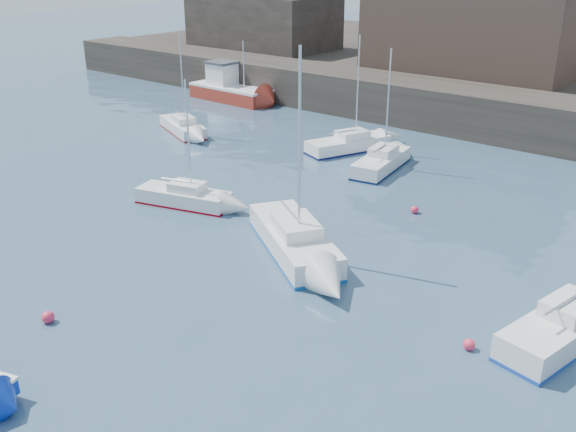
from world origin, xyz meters
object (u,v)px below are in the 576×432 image
Objects in this scene: fishing_boat at (230,88)px; sailboat_b at (294,239)px; buoy_mid at (469,349)px; buoy_far at (414,213)px; sailboat_c at (563,327)px; sailboat_f at (381,162)px; sailboat_h at (349,144)px; sailboat_a at (184,197)px; buoy_near at (49,322)px; sailboat_e at (183,127)px.

sailboat_b is (22.90, -19.57, -0.42)m from fishing_boat.
buoy_mid is 1.01× the size of buoy_far.
sailboat_c reaches higher than sailboat_f.
sailboat_h is (-17.69, 13.40, -0.08)m from sailboat_c.
sailboat_b is at bearing -178.59° from sailboat_c.
fishing_boat is 19.98× the size of buoy_far.
sailboat_c is at bearing -1.10° from sailboat_a.
sailboat_b is at bearing 73.04° from buoy_near.
buoy_near is 17.58m from buoy_far.
sailboat_a is 16.80m from buoy_mid.
sailboat_e is at bearing 151.33° from sailboat_b.
sailboat_f is (4.66, 11.11, 0.04)m from sailboat_a.
sailboat_a is 13.08m from sailboat_h.
buoy_mid is at bearing -132.58° from sailboat_c.
sailboat_f is at bearing -21.44° from fishing_boat.
sailboat_a is at bearing -41.53° from sailboat_e.
sailboat_c reaches higher than buoy_near.
sailboat_f reaches higher than sailboat_e.
fishing_boat is 24.33m from sailboat_a.
sailboat_f is (15.09, 1.87, 0.04)m from sailboat_e.
buoy_mid is at bearing -49.22° from sailboat_f.
sailboat_f reaches higher than buoy_far.
buoy_near reaches higher than buoy_far.
sailboat_e is at bearing -63.50° from fishing_boat.
sailboat_c is 16.04× the size of buoy_near.
fishing_boat is 30.12m from sailboat_b.
sailboat_b is 12.11m from sailboat_f.
sailboat_a is at bearing -94.52° from sailboat_h.
sailboat_a is (15.27, -18.94, -0.54)m from fishing_boat.
sailboat_e is 17.51× the size of buoy_far.
buoy_near is at bearing -90.08° from sailboat_f.
buoy_near is 1.14× the size of buoy_mid.
sailboat_a is at bearing 170.74° from buoy_mid.
sailboat_b is 7.34m from buoy_far.
sailboat_a is at bearing 178.90° from sailboat_c.
buoy_far is (4.85, 16.90, 0.00)m from buoy_near.
sailboat_c is (33.99, -19.30, -0.44)m from fishing_boat.
sailboat_f is 18.25m from buoy_mid.
fishing_boat is 38.51m from buoy_mid.
sailboat_f is at bearing 140.80° from sailboat_c.
sailboat_a is 0.73× the size of sailboat_b.
sailboat_b is at bearing -75.83° from sailboat_f.
fishing_boat is at bearing 160.09° from sailboat_h.
sailboat_f is 17.82× the size of buoy_far.
sailboat_h is at bearing 98.71° from buoy_near.
sailboat_c is 30.70m from sailboat_e.
sailboat_b is at bearing 166.98° from buoy_mid.
sailboat_f reaches higher than buoy_near.
sailboat_a is 14.25× the size of buoy_near.
buoy_far is (19.92, -2.80, -0.44)m from sailboat_e.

